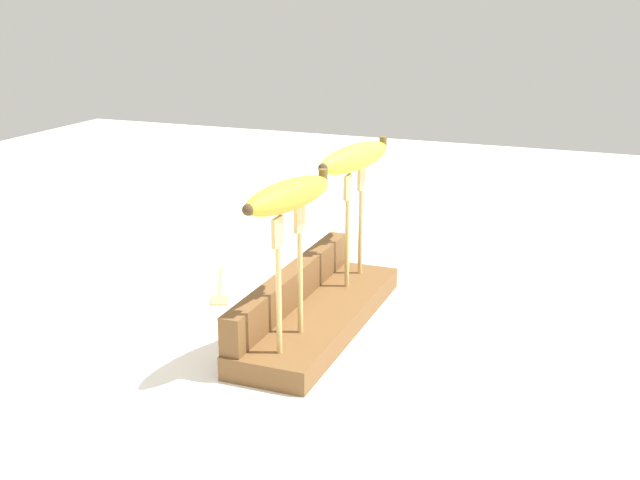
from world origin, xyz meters
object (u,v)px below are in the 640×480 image
Objects in this scene: banana_raised_right at (355,157)px; fork_stand_right at (354,215)px; banana_raised_left at (288,195)px; fork_fallen_near at (220,289)px; fork_stand_left at (289,265)px.

fork_stand_right is at bearing -11.27° from banana_raised_right.
fork_stand_right is 0.26m from banana_raised_left.
banana_raised_right is 0.31m from fork_fallen_near.
fork_stand_left is 1.02× the size of banana_raised_left.
fork_fallen_near is at bearing 103.34° from fork_stand_right.
fork_stand_left reaches higher than fork_fallen_near.
banana_raised_right is (0.25, -0.00, -0.00)m from banana_raised_left.
fork_stand_right is 0.25m from fork_fallen_near.
banana_raised_right is (0.25, 0.00, 0.09)m from fork_stand_left.
fork_stand_right is 1.01× the size of banana_raised_left.
banana_raised_left is 1.05× the size of fork_fallen_near.
fork_stand_right is at bearing -0.00° from banana_raised_left.
fork_stand_right is at bearing -76.66° from fork_fallen_near.
banana_raised_right reaches higher than fork_stand_right.
fork_stand_right is 1.06× the size of fork_fallen_near.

